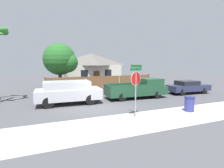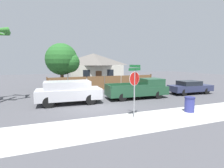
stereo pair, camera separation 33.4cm
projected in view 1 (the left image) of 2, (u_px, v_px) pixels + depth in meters
ground_plane at (101, 108)px, 12.56m from camera, size 80.00×80.00×0.00m
sidewalk_strip at (123, 124)px, 9.25m from camera, size 36.00×3.20×0.01m
wooden_fence at (103, 83)px, 20.90m from camera, size 13.06×0.12×1.71m
house at (91, 68)px, 27.71m from camera, size 8.59×6.16×4.64m
oak_tree at (61, 60)px, 20.22m from camera, size 3.87×3.69×5.45m
red_suv at (68, 91)px, 13.56m from camera, size 5.00×2.24×1.79m
orange_pickup at (139, 89)px, 15.93m from camera, size 5.63×2.18×1.76m
parked_sedan at (188, 87)px, 18.19m from camera, size 4.57×1.92×1.35m
stop_sign at (136, 82)px, 10.06m from camera, size 0.90×0.81×3.10m
trash_bin at (189, 104)px, 11.57m from camera, size 0.66×0.66×0.99m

